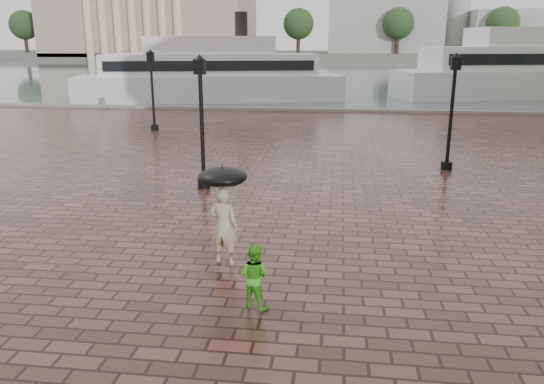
# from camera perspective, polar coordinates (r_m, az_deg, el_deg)

# --- Properties ---
(ground) EXTENTS (300.00, 300.00, 0.00)m
(ground) POSITION_cam_1_polar(r_m,az_deg,el_deg) (9.12, 15.33, -17.61)
(ground) COLOR #341C17
(ground) RESTS_ON ground
(harbour_water) EXTENTS (240.00, 240.00, 0.00)m
(harbour_water) POSITION_cam_1_polar(r_m,az_deg,el_deg) (99.67, 8.23, 12.85)
(harbour_water) COLOR #4A5259
(harbour_water) RESTS_ON ground
(quay_edge) EXTENTS (80.00, 0.60, 0.30)m
(quay_edge) POSITION_cam_1_polar(r_m,az_deg,el_deg) (39.87, 9.24, 8.53)
(quay_edge) COLOR slate
(quay_edge) RESTS_ON ground
(far_shore) EXTENTS (300.00, 60.00, 2.00)m
(far_shore) POSITION_cam_1_polar(r_m,az_deg,el_deg) (167.59, 7.96, 14.36)
(far_shore) COLOR #4C4C47
(far_shore) RESTS_ON ground
(museum) EXTENTS (57.00, 32.50, 26.00)m
(museum) POSITION_cam_1_polar(r_m,az_deg,el_deg) (161.58, -12.84, 18.66)
(museum) COLOR gray
(museum) RESTS_ON ground
(distant_skyline) EXTENTS (102.50, 22.00, 33.00)m
(distant_skyline) POSITION_cam_1_polar(r_m,az_deg,el_deg) (165.19, 25.73, 15.92)
(distant_skyline) COLOR gray
(distant_skyline) RESTS_ON ground
(far_trees) EXTENTS (188.00, 8.00, 13.50)m
(far_trees) POSITION_cam_1_polar(r_m,az_deg,el_deg) (145.62, 8.16, 17.46)
(far_trees) COLOR #2D2119
(far_trees) RESTS_ON ground
(street_lamps) EXTENTS (15.44, 12.44, 4.40)m
(street_lamps) POSITION_cam_1_polar(r_m,az_deg,el_deg) (23.31, -1.81, 9.40)
(street_lamps) COLOR black
(street_lamps) RESTS_ON ground
(adult_pedestrian) EXTENTS (0.73, 0.54, 1.83)m
(adult_pedestrian) POSITION_cam_1_polar(r_m,az_deg,el_deg) (12.09, -5.21, -3.68)
(adult_pedestrian) COLOR tan
(adult_pedestrian) RESTS_ON ground
(child_pedestrian) EXTENTS (0.75, 0.67, 1.28)m
(child_pedestrian) POSITION_cam_1_polar(r_m,az_deg,el_deg) (10.22, -1.93, -9.06)
(child_pedestrian) COLOR #37971C
(child_pedestrian) RESTS_ON ground
(ferry_near) EXTENTS (23.13, 10.60, 7.38)m
(ferry_near) POSITION_cam_1_polar(r_m,az_deg,el_deg) (46.96, -6.60, 12.42)
(ferry_near) COLOR silver
(ferry_near) RESTS_ON ground
(ferry_far) EXTENTS (26.48, 12.60, 8.45)m
(ferry_far) POSITION_cam_1_polar(r_m,az_deg,el_deg) (55.39, 26.53, 11.75)
(ferry_far) COLOR silver
(ferry_far) RESTS_ON ground
(umbrella) EXTENTS (1.10, 1.10, 1.18)m
(umbrella) POSITION_cam_1_polar(r_m,az_deg,el_deg) (11.75, -5.35, 1.62)
(umbrella) COLOR black
(umbrella) RESTS_ON ground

